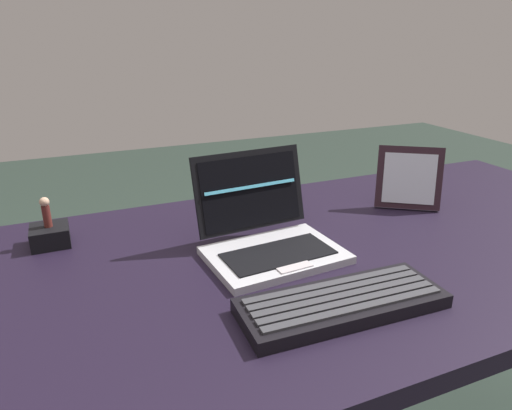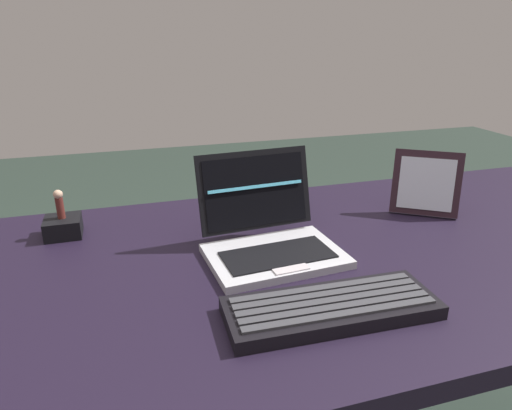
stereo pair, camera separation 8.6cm
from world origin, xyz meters
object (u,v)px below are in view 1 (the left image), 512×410
(photo_frame, at_px, (409,178))
(figurine, at_px, (46,211))
(laptop_front, at_px, (268,235))
(figurine_stand, at_px, (50,236))
(external_keyboard, at_px, (342,303))
(coffee_mug, at_px, (259,189))

(photo_frame, bearing_deg, figurine, 171.92)
(laptop_front, bearing_deg, figurine_stand, 152.47)
(external_keyboard, xyz_separation_m, figurine, (-0.43, 0.44, 0.06))
(external_keyboard, height_order, figurine_stand, figurine_stand)
(coffee_mug, bearing_deg, figurine_stand, -175.58)
(external_keyboard, height_order, figurine, figurine)
(external_keyboard, distance_m, figurine, 0.62)
(photo_frame, xyz_separation_m, figurine, (-0.83, 0.12, -0.00))
(laptop_front, bearing_deg, photo_frame, 12.20)
(laptop_front, height_order, coffee_mug, laptop_front)
(figurine, bearing_deg, coffee_mug, 4.42)
(external_keyboard, distance_m, coffee_mug, 0.48)
(laptop_front, relative_size, photo_frame, 1.75)
(external_keyboard, bearing_deg, laptop_front, 96.63)
(laptop_front, xyz_separation_m, external_keyboard, (0.03, -0.23, -0.03))
(figurine_stand, bearing_deg, laptop_front, -27.53)
(figurine, bearing_deg, laptop_front, -27.53)
(external_keyboard, xyz_separation_m, photo_frame, (0.40, 0.32, 0.06))
(photo_frame, bearing_deg, external_keyboard, -141.01)
(laptop_front, relative_size, figurine, 4.23)
(external_keyboard, bearing_deg, photo_frame, 38.99)
(photo_frame, xyz_separation_m, figurine_stand, (-0.83, 0.12, -0.06))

